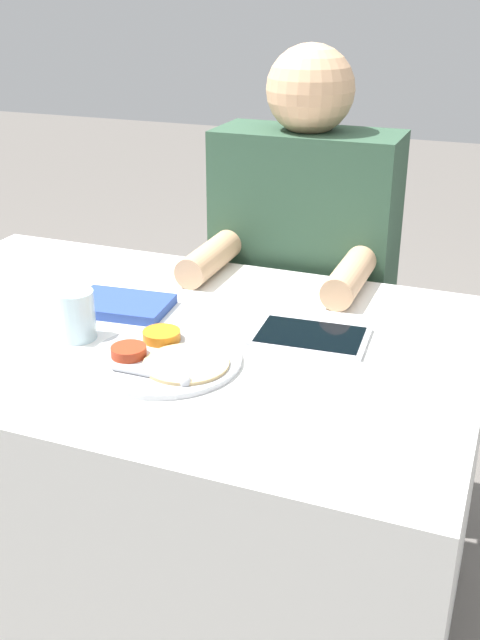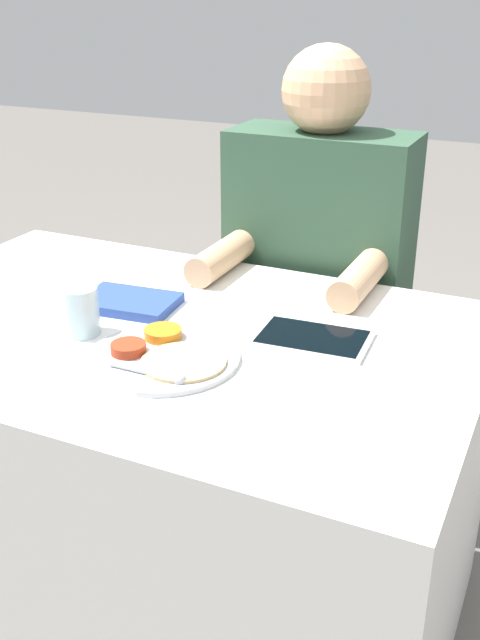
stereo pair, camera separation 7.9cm
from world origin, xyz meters
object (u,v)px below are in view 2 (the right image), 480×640
Objects in this scene: thali_tray at (164,356)px; tablet_device at (312,338)px; person_diner at (315,311)px; drinking_glass at (80,311)px; red_notebook at (129,303)px.

tablet_device is at bearing 41.35° from thali_tray.
person_diner reaches higher than thali_tray.
drinking_glass is at bearing 171.44° from thali_tray.
tablet_device is (0.40, 0.01, -0.00)m from red_notebook.
person_diner reaches higher than drinking_glass.
red_notebook is 0.91× the size of tablet_device.
drinking_glass reaches higher than red_notebook.
person_diner is (-0.15, 0.46, -0.15)m from tablet_device.
tablet_device is at bearing -71.73° from person_diner.
tablet_device is at bearing 20.96° from drinking_glass.
tablet_device is at bearing 1.16° from red_notebook.
thali_tray reaches higher than tablet_device.
red_notebook is 0.15m from drinking_glass.
red_notebook is 0.55m from person_diner.
person_diner is 0.70m from drinking_glass.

